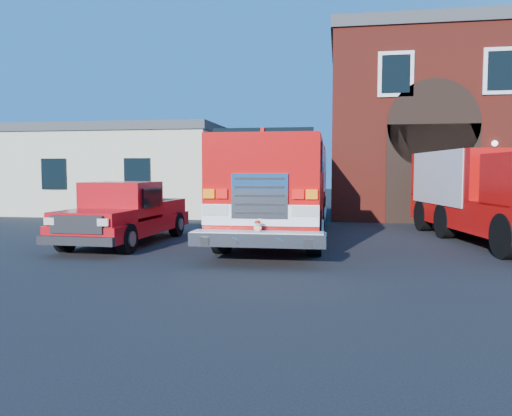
% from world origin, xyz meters
% --- Properties ---
extents(ground, '(100.00, 100.00, 0.00)m').
position_xyz_m(ground, '(0.00, 0.00, 0.00)').
color(ground, black).
rests_on(ground, ground).
extents(parking_stripe_mid, '(0.12, 3.00, 0.01)m').
position_xyz_m(parking_stripe_mid, '(6.50, 4.00, 0.00)').
color(parking_stripe_mid, yellow).
rests_on(parking_stripe_mid, ground).
extents(parking_stripe_far, '(0.12, 3.00, 0.01)m').
position_xyz_m(parking_stripe_far, '(6.50, 7.00, 0.00)').
color(parking_stripe_far, yellow).
rests_on(parking_stripe_far, ground).
extents(fire_station, '(15.20, 10.20, 8.45)m').
position_xyz_m(fire_station, '(8.99, 13.98, 4.25)').
color(fire_station, maroon).
rests_on(fire_station, ground).
extents(side_building, '(10.20, 8.20, 4.35)m').
position_xyz_m(side_building, '(-9.00, 13.00, 2.20)').
color(side_building, beige).
rests_on(side_building, ground).
extents(fire_engine, '(2.99, 10.24, 3.14)m').
position_xyz_m(fire_engine, '(-0.02, 3.87, 1.63)').
color(fire_engine, black).
rests_on(fire_engine, ground).
extents(pickup_truck, '(2.15, 5.58, 1.81)m').
position_xyz_m(pickup_truck, '(-4.33, 1.74, 0.85)').
color(pickup_truck, black).
rests_on(pickup_truck, ground).
extents(secondary_truck, '(4.01, 8.81, 2.75)m').
position_xyz_m(secondary_truck, '(6.37, 3.73, 1.50)').
color(secondary_truck, black).
rests_on(secondary_truck, ground).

